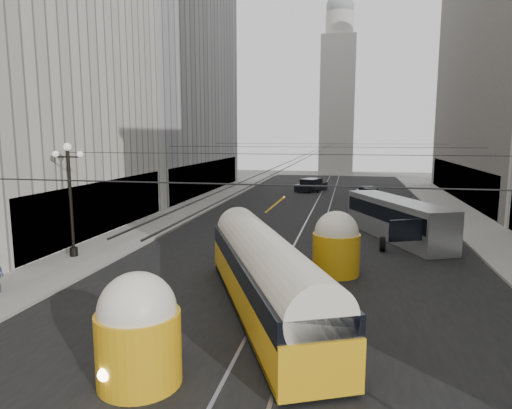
% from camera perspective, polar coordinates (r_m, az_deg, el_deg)
% --- Properties ---
extents(road, '(20.00, 85.00, 0.02)m').
position_cam_1_polar(road, '(37.73, 7.54, -2.00)').
color(road, black).
rests_on(road, ground).
extents(sidewalk_left, '(4.00, 72.00, 0.15)m').
position_cam_1_polar(sidewalk_left, '(43.59, -8.04, -0.47)').
color(sidewalk_left, gray).
rests_on(sidewalk_left, ground).
extents(sidewalk_right, '(4.00, 72.00, 0.15)m').
position_cam_1_polar(sidewalk_right, '(42.13, 24.41, -1.48)').
color(sidewalk_right, gray).
rests_on(sidewalk_right, ground).
extents(rail_left, '(0.12, 85.00, 0.04)m').
position_cam_1_polar(rail_left, '(37.79, 6.41, -1.96)').
color(rail_left, gray).
rests_on(rail_left, ground).
extents(rail_right, '(0.12, 85.00, 0.04)m').
position_cam_1_polar(rail_right, '(37.68, 8.68, -2.03)').
color(rail_right, gray).
rests_on(rail_right, ground).
extents(building_left_far, '(12.60, 28.60, 28.60)m').
position_cam_1_polar(building_left_far, '(57.62, -11.96, 15.85)').
color(building_left_far, '#999999').
rests_on(building_left_far, ground).
extents(distant_tower, '(6.00, 6.00, 31.36)m').
position_cam_1_polar(distant_tower, '(84.91, 10.19, 13.97)').
color(distant_tower, '#B2AFA8').
rests_on(distant_tower, ground).
extents(lamppost_left_mid, '(1.86, 0.44, 6.37)m').
position_cam_1_polar(lamppost_left_mid, '(27.34, -22.21, 1.32)').
color(lamppost_left_mid, black).
rests_on(lamppost_left_mid, sidewalk_left).
extents(catenary, '(25.00, 72.00, 0.23)m').
position_cam_1_polar(catenary, '(36.08, 7.80, 6.92)').
color(catenary, black).
rests_on(catenary, ground).
extents(streetcar, '(7.43, 13.86, 3.27)m').
position_cam_1_polar(streetcar, '(17.90, 1.17, -8.69)').
color(streetcar, gold).
rests_on(streetcar, ground).
extents(city_bus, '(6.41, 10.99, 2.69)m').
position_cam_1_polar(city_bus, '(31.93, 17.17, -1.57)').
color(city_bus, '#9A9D9F').
rests_on(city_bus, ground).
extents(sedan_white_far, '(2.69, 4.42, 1.30)m').
position_cam_1_polar(sedan_white_far, '(51.40, 13.84, 1.33)').
color(sedan_white_far, white).
rests_on(sedan_white_far, ground).
extents(sedan_dark_far, '(3.85, 5.35, 1.56)m').
position_cam_1_polar(sedan_dark_far, '(57.42, 6.91, 2.39)').
color(sedan_dark_far, black).
rests_on(sedan_dark_far, ground).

